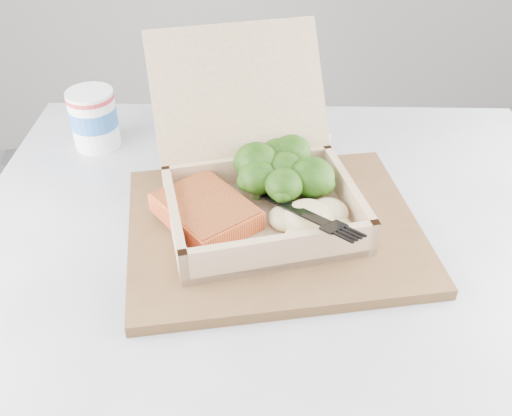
{
  "coord_description": "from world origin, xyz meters",
  "views": [
    {
      "loc": [
        -0.65,
        -0.0,
        1.17
      ],
      "look_at": [
        -0.58,
        0.51,
        0.76
      ],
      "focal_mm": 40.0,
      "sensor_mm": 36.0,
      "label": 1
    }
  ],
  "objects": [
    {
      "name": "broccoli_pile",
      "position": [
        -0.53,
        0.57,
        0.77
      ],
      "size": [
        0.13,
        0.13,
        0.05
      ],
      "primitive_type": null,
      "color": "#366616",
      "rests_on": "takeout_container"
    },
    {
      "name": "serving_tray",
      "position": [
        -0.55,
        0.52,
        0.73
      ],
      "size": [
        0.34,
        0.28,
        0.01
      ],
      "primitive_type": "cube",
      "rotation": [
        0.0,
        0.0,
        0.0
      ],
      "color": "brown",
      "rests_on": "cafe_table"
    },
    {
      "name": "plastic_fork",
      "position": [
        -0.54,
        0.51,
        0.77
      ],
      "size": [
        0.09,
        0.16,
        0.03
      ],
      "rotation": [
        0.0,
        0.0,
        3.59
      ],
      "color": "black",
      "rests_on": "mashed_potatoes"
    },
    {
      "name": "receipt",
      "position": [
        -0.48,
        0.68,
        0.72
      ],
      "size": [
        0.1,
        0.14,
        0.0
      ],
      "primitive_type": "cube",
      "rotation": [
        0.0,
        0.0,
        -0.29
      ],
      "color": "white",
      "rests_on": "cafe_table"
    },
    {
      "name": "takeout_container",
      "position": [
        -0.57,
        0.56,
        0.78
      ],
      "size": [
        0.24,
        0.29,
        0.18
      ],
      "rotation": [
        0.0,
        0.0,
        0.08
      ],
      "color": "tan",
      "rests_on": "serving_tray"
    },
    {
      "name": "cafe_table",
      "position": [
        -0.56,
        0.46,
        0.53
      ],
      "size": [
        0.89,
        0.89,
        0.72
      ],
      "rotation": [
        0.0,
        0.0,
        -0.17
      ],
      "color": "black",
      "rests_on": "floor"
    },
    {
      "name": "paper_cup",
      "position": [
        -0.78,
        0.76,
        0.77
      ],
      "size": [
        0.07,
        0.07,
        0.09
      ],
      "color": "white",
      "rests_on": "cafe_table"
    },
    {
      "name": "mashed_potatoes",
      "position": [
        -0.52,
        0.49,
        0.76
      ],
      "size": [
        0.09,
        0.08,
        0.03
      ],
      "primitive_type": "ellipsoid",
      "color": "beige",
      "rests_on": "takeout_container"
    },
    {
      "name": "salmon_fillet",
      "position": [
        -0.63,
        0.52,
        0.76
      ],
      "size": [
        0.13,
        0.14,
        0.02
      ],
      "primitive_type": "cube",
      "rotation": [
        0.0,
        0.0,
        0.52
      ],
      "color": "orange",
      "rests_on": "takeout_container"
    }
  ]
}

